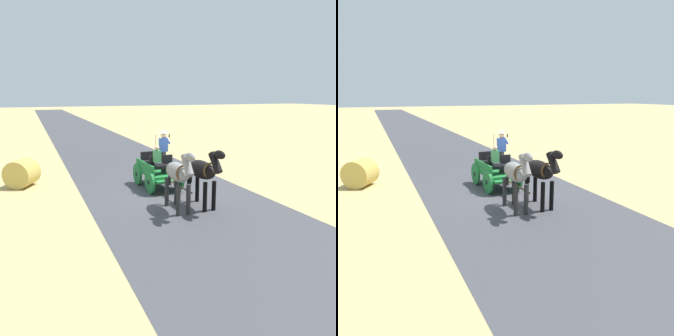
% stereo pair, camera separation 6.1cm
% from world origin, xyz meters
% --- Properties ---
extents(ground_plane, '(200.00, 200.00, 0.00)m').
position_xyz_m(ground_plane, '(0.00, 0.00, 0.00)').
color(ground_plane, tan).
extents(road_surface, '(6.67, 160.00, 0.01)m').
position_xyz_m(road_surface, '(0.00, 0.00, 0.00)').
color(road_surface, '#424247').
rests_on(road_surface, ground).
extents(horse_drawn_carriage, '(1.45, 4.51, 2.50)m').
position_xyz_m(horse_drawn_carriage, '(0.06, -0.70, 0.82)').
color(horse_drawn_carriage, '#1E7233').
rests_on(horse_drawn_carriage, ground).
extents(horse_near_side, '(0.67, 2.13, 2.21)m').
position_xyz_m(horse_near_side, '(-0.48, 2.32, 1.32)').
color(horse_near_side, black).
rests_on(horse_near_side, ground).
extents(horse_off_side, '(0.62, 2.13, 2.21)m').
position_xyz_m(horse_off_side, '(0.48, 2.33, 1.32)').
color(horse_off_side, gray).
rests_on(horse_off_side, ground).
extents(hay_bale, '(1.58, 1.55, 1.20)m').
position_xyz_m(hay_bale, '(5.49, -3.14, 0.60)').
color(hay_bale, gold).
rests_on(hay_bale, ground).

